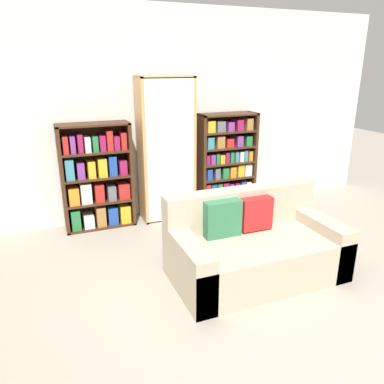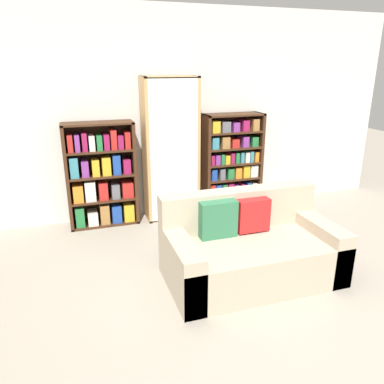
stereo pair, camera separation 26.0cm
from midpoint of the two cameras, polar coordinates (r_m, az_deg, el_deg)
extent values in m
plane|color=gray|center=(3.42, 13.23, -17.11)|extent=(16.00, 16.00, 0.00)
cube|color=beige|center=(5.11, -0.39, 11.75)|extent=(6.28, 0.06, 2.70)
cube|color=tan|center=(3.71, 11.12, -10.11)|extent=(1.63, 0.88, 0.41)
cube|color=tan|center=(3.81, 9.05, -2.49)|extent=(1.63, 0.20, 0.40)
cube|color=tan|center=(3.42, 0.46, -11.22)|extent=(0.20, 0.88, 0.53)
cube|color=tan|center=(4.06, 20.11, -7.41)|extent=(0.20, 0.88, 0.53)
cube|color=#2D6B47|center=(3.57, 6.10, -4.22)|extent=(0.36, 0.12, 0.36)
cube|color=red|center=(3.73, 11.26, -3.48)|extent=(0.32, 0.12, 0.32)
cube|color=#3D2314|center=(4.81, -17.03, 2.06)|extent=(0.04, 0.32, 1.32)
cube|color=#3D2314|center=(4.88, -7.36, 3.00)|extent=(0.04, 0.32, 1.32)
cube|color=#3D2314|center=(4.69, -12.71, 10.18)|extent=(0.86, 0.32, 0.02)
cube|color=#3D2314|center=(5.04, -11.66, -4.55)|extent=(0.86, 0.32, 0.02)
cube|color=#3D2314|center=(4.97, -12.36, 3.01)|extent=(0.86, 0.01, 1.32)
cube|color=#3D2314|center=(4.92, -11.91, -1.02)|extent=(0.78, 0.32, 0.02)
cube|color=#3D2314|center=(4.83, -12.16, 2.55)|extent=(0.78, 0.32, 0.02)
cube|color=#3D2314|center=(4.75, -12.42, 6.24)|extent=(0.78, 0.32, 0.02)
cube|color=#237038|center=(4.96, -15.29, -3.47)|extent=(0.11, 0.24, 0.26)
cube|color=beige|center=(4.99, -13.45, -3.79)|extent=(0.12, 0.24, 0.16)
cube|color=olive|center=(4.98, -11.75, -3.10)|extent=(0.11, 0.24, 0.26)
cube|color=#1E4293|center=(5.00, -10.04, -3.08)|extent=(0.12, 0.24, 0.23)
cube|color=gold|center=(5.02, -8.25, -2.89)|extent=(0.13, 0.24, 0.23)
cube|color=orange|center=(4.86, -15.53, -0.10)|extent=(0.12, 0.24, 0.21)
cube|color=beige|center=(4.86, -13.82, 0.30)|extent=(0.13, 0.24, 0.25)
cube|color=#AD231E|center=(4.87, -11.95, 0.33)|extent=(0.11, 0.24, 0.22)
cube|color=#5B5B60|center=(4.90, -10.18, 0.28)|extent=(0.10, 0.24, 0.18)
cube|color=#AD231E|center=(4.92, -8.40, 0.51)|extent=(0.14, 0.24, 0.19)
cube|color=teal|center=(4.76, -16.08, 3.74)|extent=(0.10, 0.24, 0.25)
cube|color=#7A3384|center=(4.77, -14.54, 3.57)|extent=(0.08, 0.24, 0.20)
cube|color=gold|center=(4.78, -13.03, 3.76)|extent=(0.09, 0.24, 0.21)
cube|color=gold|center=(4.79, -11.50, 4.04)|extent=(0.10, 0.24, 0.23)
cube|color=#1E4293|center=(4.80, -10.02, 4.29)|extent=(0.09, 0.24, 0.25)
cube|color=#8E1947|center=(4.83, -8.51, 4.04)|extent=(0.09, 0.24, 0.18)
cube|color=#AD231E|center=(4.70, -16.61, 7.19)|extent=(0.06, 0.24, 0.21)
cube|color=#7A3384|center=(4.70, -15.63, 7.27)|extent=(0.06, 0.24, 0.20)
cube|color=#8E1947|center=(4.70, -14.60, 7.46)|extent=(0.06, 0.24, 0.22)
cube|color=beige|center=(4.71, -13.55, 7.34)|extent=(0.07, 0.24, 0.18)
cube|color=#237038|center=(4.72, -12.48, 7.45)|extent=(0.06, 0.24, 0.18)
cube|color=#8E1947|center=(4.73, -11.45, 7.56)|extent=(0.07, 0.24, 0.19)
cube|color=#AD231E|center=(4.73, -10.42, 7.96)|extent=(0.07, 0.24, 0.24)
cube|color=#8E1947|center=(4.75, -9.42, 7.60)|extent=(0.07, 0.24, 0.17)
cube|color=#AD231E|center=(4.76, -8.41, 7.92)|extent=(0.07, 0.24, 0.21)
cube|color=tan|center=(4.83, -5.54, 6.13)|extent=(0.04, 0.36, 1.85)
cube|color=tan|center=(5.01, 1.90, 6.67)|extent=(0.04, 0.36, 1.85)
cube|color=tan|center=(4.80, -1.86, 17.14)|extent=(0.70, 0.36, 0.02)
cube|color=tan|center=(5.18, -1.65, -3.49)|extent=(0.70, 0.36, 0.02)
cube|color=tan|center=(5.07, -2.31, 6.82)|extent=(0.70, 0.01, 1.85)
cube|color=silver|center=(4.75, -1.14, 5.99)|extent=(0.62, 0.01, 1.83)
cube|color=tan|center=(5.05, -1.69, 0.42)|extent=(0.62, 0.32, 0.02)
cube|color=tan|center=(4.95, -1.73, 4.38)|extent=(0.62, 0.32, 0.02)
cube|color=tan|center=(4.87, -1.77, 8.49)|extent=(0.62, 0.32, 0.02)
cube|color=tan|center=(4.82, -1.82, 12.71)|extent=(0.62, 0.32, 0.02)
cylinder|color=silver|center=(5.09, -4.24, -3.27)|extent=(0.01, 0.01, 0.09)
cone|color=silver|center=(5.06, -4.26, -2.25)|extent=(0.07, 0.07, 0.11)
cylinder|color=silver|center=(5.11, -3.18, -3.15)|extent=(0.01, 0.01, 0.09)
cone|color=silver|center=(5.08, -3.20, -2.13)|extent=(0.07, 0.07, 0.11)
cylinder|color=silver|center=(5.16, -2.22, -2.92)|extent=(0.01, 0.01, 0.09)
cone|color=silver|center=(5.13, -2.24, -1.91)|extent=(0.07, 0.07, 0.11)
cylinder|color=silver|center=(5.17, -1.11, -2.90)|extent=(0.01, 0.01, 0.09)
cone|color=silver|center=(5.13, -1.11, -1.89)|extent=(0.07, 0.07, 0.11)
cylinder|color=silver|center=(5.21, -0.17, -2.68)|extent=(0.01, 0.01, 0.09)
cone|color=silver|center=(5.18, -0.17, -1.68)|extent=(0.07, 0.07, 0.11)
cylinder|color=silver|center=(5.24, 0.84, -2.57)|extent=(0.01, 0.01, 0.09)
cone|color=silver|center=(5.21, 0.85, -1.57)|extent=(0.07, 0.07, 0.11)
cylinder|color=silver|center=(5.00, -3.85, 0.79)|extent=(0.01, 0.01, 0.08)
cone|color=silver|center=(4.97, -3.88, 1.76)|extent=(0.09, 0.09, 0.10)
cylinder|color=silver|center=(5.03, -1.67, 0.95)|extent=(0.01, 0.01, 0.08)
cone|color=silver|center=(5.00, -1.68, 1.91)|extent=(0.09, 0.09, 0.10)
cylinder|color=silver|center=(5.10, 0.38, 1.20)|extent=(0.01, 0.01, 0.08)
cone|color=silver|center=(5.07, 0.39, 2.14)|extent=(0.09, 0.09, 0.10)
cylinder|color=silver|center=(4.89, -4.23, 4.83)|extent=(0.01, 0.01, 0.09)
cone|color=silver|center=(4.87, -4.25, 5.93)|extent=(0.09, 0.09, 0.11)
cylinder|color=silver|center=(4.92, -2.54, 4.93)|extent=(0.01, 0.01, 0.09)
cone|color=silver|center=(4.89, -2.56, 6.02)|extent=(0.09, 0.09, 0.11)
cylinder|color=silver|center=(4.96, -0.92, 5.06)|extent=(0.01, 0.01, 0.09)
cone|color=silver|center=(4.93, -0.92, 6.14)|extent=(0.09, 0.09, 0.11)
cylinder|color=silver|center=(4.99, 0.71, 5.16)|extent=(0.01, 0.01, 0.09)
cone|color=silver|center=(4.97, 0.72, 6.24)|extent=(0.09, 0.09, 0.11)
cylinder|color=silver|center=(4.79, -4.43, 8.89)|extent=(0.01, 0.01, 0.08)
cone|color=silver|center=(4.78, -4.46, 9.90)|extent=(0.08, 0.08, 0.09)
cylinder|color=silver|center=(4.82, -3.08, 8.98)|extent=(0.01, 0.01, 0.08)
cone|color=silver|center=(4.81, -3.10, 9.98)|extent=(0.08, 0.08, 0.09)
cylinder|color=silver|center=(4.85, -1.73, 9.05)|extent=(0.01, 0.01, 0.08)
cone|color=silver|center=(4.84, -1.74, 10.06)|extent=(0.08, 0.08, 0.09)
cylinder|color=silver|center=(4.90, -0.47, 9.16)|extent=(0.01, 0.01, 0.08)
cone|color=silver|center=(4.89, -0.47, 10.15)|extent=(0.08, 0.08, 0.09)
cylinder|color=silver|center=(4.93, 0.86, 9.22)|extent=(0.01, 0.01, 0.08)
cone|color=silver|center=(4.92, 0.86, 10.20)|extent=(0.08, 0.08, 0.09)
cylinder|color=silver|center=(4.76, -4.41, 13.12)|extent=(0.01, 0.01, 0.06)
cone|color=silver|center=(4.76, -4.43, 13.96)|extent=(0.09, 0.09, 0.08)
cylinder|color=silver|center=(4.80, -2.67, 13.19)|extent=(0.01, 0.01, 0.06)
cone|color=silver|center=(4.79, -2.68, 14.03)|extent=(0.09, 0.09, 0.08)
cylinder|color=silver|center=(4.83, -0.94, 13.25)|extent=(0.01, 0.01, 0.06)
cone|color=silver|center=(4.82, -0.94, 14.08)|extent=(0.09, 0.09, 0.08)
cylinder|color=silver|center=(4.87, 0.78, 13.29)|extent=(0.01, 0.01, 0.06)
cone|color=silver|center=(4.86, 0.78, 14.12)|extent=(0.09, 0.09, 0.08)
cube|color=#3D2314|center=(5.14, 3.51, 4.14)|extent=(0.04, 0.32, 1.36)
cube|color=#3D2314|center=(5.47, 11.23, 4.71)|extent=(0.04, 0.32, 1.36)
cube|color=#3D2314|center=(5.17, 7.80, 11.61)|extent=(0.83, 0.32, 0.02)
cube|color=#3D2314|center=(5.50, 7.19, -2.30)|extent=(0.83, 0.32, 0.02)
cube|color=#3D2314|center=(5.43, 6.79, 4.83)|extent=(0.83, 0.01, 1.36)
cube|color=#3D2314|center=(5.42, 7.29, -0.03)|extent=(0.75, 0.32, 0.02)
cube|color=#3D2314|center=(5.35, 7.39, 2.18)|extent=(0.75, 0.32, 0.02)
cube|color=#3D2314|center=(5.30, 7.49, 4.44)|extent=(0.75, 0.32, 0.02)
cube|color=#3D2314|center=(5.25, 7.59, 6.75)|extent=(0.75, 0.32, 0.02)
cube|color=#3D2314|center=(5.21, 7.69, 9.10)|extent=(0.75, 0.32, 0.02)
cube|color=#1E4293|center=(5.34, 4.22, -1.95)|extent=(0.08, 0.24, 0.13)
cube|color=gold|center=(5.38, 5.30, -1.78)|extent=(0.07, 0.24, 0.14)
cube|color=#1E4293|center=(5.42, 6.26, -1.64)|extent=(0.07, 0.24, 0.14)
cube|color=#7A3384|center=(5.47, 7.30, -1.65)|extent=(0.08, 0.24, 0.11)
cube|color=#1E4293|center=(5.50, 8.27, -1.26)|extent=(0.08, 0.24, 0.17)
cube|color=gold|center=(5.55, 9.19, -1.40)|extent=(0.09, 0.24, 0.12)
cube|color=#5B5B60|center=(5.59, 10.21, -1.04)|extent=(0.06, 0.24, 0.17)
cube|color=#AD231E|center=(5.26, 4.24, 0.53)|extent=(0.07, 0.24, 0.16)
cube|color=#1E4293|center=(5.29, 5.11, 0.56)|extent=(0.08, 0.24, 0.15)
cube|color=#237038|center=(5.33, 6.02, 0.65)|extent=(0.07, 0.24, 0.15)
cube|color=#8E1947|center=(5.37, 6.91, 0.75)|extent=(0.08, 0.24, 0.15)
cube|color=#7A3384|center=(5.41, 7.78, 0.71)|extent=(0.06, 0.24, 0.12)
cube|color=#8E1947|center=(5.45, 8.68, 0.81)|extent=(0.06, 0.24, 0.12)
cube|color=#1E4293|center=(5.49, 9.55, 0.97)|extent=(0.06, 0.24, 0.14)
cube|color=beige|center=(5.53, 10.37, 0.98)|extent=(0.07, 0.24, 0.12)
cube|color=#1E4293|center=(5.20, 4.46, 2.83)|extent=(0.07, 0.24, 0.16)
cube|color=#5B5B60|center=(5.25, 5.68, 2.93)|extent=(0.07, 0.24, 0.16)
cube|color=#237038|center=(5.30, 6.92, 2.98)|extent=(0.09, 0.24, 0.15)
cube|color=orange|center=(5.35, 8.04, 3.10)|extent=(0.09, 0.24, 0.15)
cube|color=gold|center=(5.40, 9.21, 3.30)|extent=(0.10, 0.24, 0.17)
cube|color=beige|center=(5.45, 10.33, 3.38)|extent=(0.11, 0.24, 0.17)
cube|color=#8E1947|center=(5.14, 4.24, 5.01)|extent=(0.05, 0.24, 0.13)
cube|color=#7A3384|center=(5.17, 5.00, 5.07)|extent=(0.06, 0.24, 0.13)
cube|color=#237038|center=(5.19, 5.73, 5.15)|extent=(0.05, 0.24, 0.14)
cube|color=gold|center=(5.22, 6.44, 5.10)|extent=(0.07, 0.24, 0.12)
cube|color=#8E1947|center=(5.25, 7.18, 5.29)|extent=(0.05, 0.24, 0.15)
cube|color=#237038|center=(5.28, 7.91, 5.33)|extent=(0.05, 0.24, 0.15)
cube|color=teal|center=(5.31, 8.61, 5.37)|extent=(0.04, 0.24, 0.14)
cube|color=beige|center=(5.35, 9.37, 5.40)|extent=(0.06, 0.24, 0.14)
cube|color=teal|center=(5.38, 10.00, 5.50)|extent=(0.05, 0.24, 0.15)
cube|color=orange|center=(5.42, 10.71, 5.47)|extent=(0.06, 0.24, 0.14)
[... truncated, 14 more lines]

